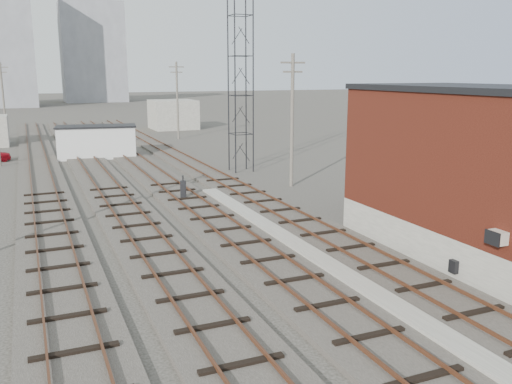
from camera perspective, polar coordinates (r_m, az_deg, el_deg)
ground at (r=66.32m, az=-14.06°, el=5.37°), size 320.00×320.00×0.00m
track_right at (r=46.50m, az=-6.83°, el=2.91°), size 3.20×90.00×0.39m
track_mid_right at (r=45.57m, az=-11.67°, el=2.54°), size 3.20×90.00×0.39m
track_mid_left at (r=44.97m, az=-16.67°, el=2.14°), size 3.20×90.00×0.39m
track_left at (r=44.73m, az=-21.75°, el=1.72°), size 3.20×90.00×0.39m
platform_curb at (r=23.16m, az=6.01°, el=-6.81°), size 0.90×28.00×0.26m
brick_building at (r=24.94m, az=22.73°, el=1.98°), size 6.54×12.20×7.22m
lattice_tower at (r=43.04m, az=-1.64°, el=12.12°), size 1.60×1.60×15.00m
utility_pole_left_c at (r=75.16m, az=-25.07°, el=9.05°), size 1.80×0.24×9.00m
utility_pole_right_a at (r=37.17m, az=3.83°, el=7.88°), size 1.80×0.24×9.00m
utility_pole_right_b at (r=65.31m, az=-8.28°, el=9.74°), size 1.80×0.24×9.00m
apartment_right at (r=156.22m, az=-16.81°, el=13.87°), size 16.00×12.00×26.00m
shed_right at (r=77.70m, az=-8.72°, el=8.07°), size 6.00×6.00×4.00m
switch_stand at (r=33.78m, az=-7.67°, el=0.27°), size 0.43×0.43×1.45m
site_trailer at (r=52.41m, az=-16.40°, el=5.12°), size 7.49×4.07×3.00m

